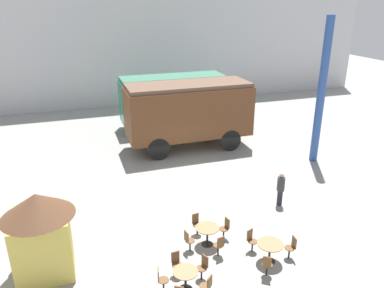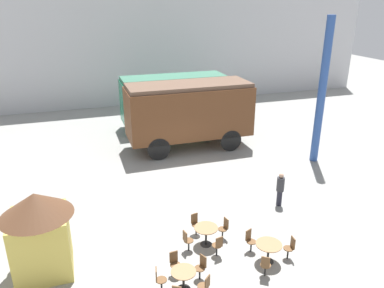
# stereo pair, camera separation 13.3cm
# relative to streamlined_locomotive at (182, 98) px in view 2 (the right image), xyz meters

# --- Properties ---
(ground_plane) EXTENTS (80.00, 80.00, 0.00)m
(ground_plane) POSITION_rel_streamlined_locomotive_xyz_m (-1.78, -8.69, -2.13)
(ground_plane) COLOR gray
(backdrop_wall) EXTENTS (44.00, 0.15, 9.00)m
(backdrop_wall) POSITION_rel_streamlined_locomotive_xyz_m (-1.78, 7.07, 2.37)
(backdrop_wall) COLOR silver
(backdrop_wall) RESTS_ON ground_plane
(streamlined_locomotive) EXTENTS (9.07, 2.51, 3.73)m
(streamlined_locomotive) POSITION_rel_streamlined_locomotive_xyz_m (0.00, 0.00, 0.00)
(streamlined_locomotive) COLOR #196B47
(streamlined_locomotive) RESTS_ON ground_plane
(passenger_coach_wooden) EXTENTS (7.49, 2.87, 4.08)m
(passenger_coach_wooden) POSITION_rel_streamlined_locomotive_xyz_m (-0.86, -4.24, 0.31)
(passenger_coach_wooden) COLOR brown
(passenger_coach_wooden) RESTS_ON ground_plane
(cafe_table_near) EXTENTS (0.90, 0.90, 0.76)m
(cafe_table_near) POSITION_rel_streamlined_locomotive_xyz_m (-3.26, -14.00, -1.53)
(cafe_table_near) COLOR black
(cafe_table_near) RESTS_ON ground_plane
(cafe_table_mid) EXTENTS (0.93, 0.93, 0.74)m
(cafe_table_mid) POSITION_rel_streamlined_locomotive_xyz_m (-1.51, -15.62, -1.53)
(cafe_table_mid) COLOR black
(cafe_table_mid) RESTS_ON ground_plane
(cafe_table_far) EXTENTS (0.81, 0.81, 0.72)m
(cafe_table_far) POSITION_rel_streamlined_locomotive_xyz_m (-4.75, -16.00, -1.58)
(cafe_table_far) COLOR black
(cafe_table_far) RESTS_ON ground_plane
(cafe_chair_0) EXTENTS (0.36, 0.38, 0.87)m
(cafe_chair_0) POSITION_rel_streamlined_locomotive_xyz_m (-3.42, -13.19, -1.62)
(cafe_chair_0) COLOR black
(cafe_chair_0) RESTS_ON ground_plane
(cafe_chair_1) EXTENTS (0.38, 0.36, 0.87)m
(cafe_chair_1) POSITION_rel_streamlined_locomotive_xyz_m (-4.06, -14.16, -1.62)
(cafe_chair_1) COLOR black
(cafe_chair_1) RESTS_ON ground_plane
(cafe_chair_2) EXTENTS (0.36, 0.38, 0.87)m
(cafe_chair_2) POSITION_rel_streamlined_locomotive_xyz_m (-3.10, -14.81, -1.62)
(cafe_chair_2) COLOR black
(cafe_chair_2) RESTS_ON ground_plane
(cafe_chair_3) EXTENTS (0.38, 0.36, 0.87)m
(cafe_chair_3) POSITION_rel_streamlined_locomotive_xyz_m (-2.45, -13.84, -1.62)
(cafe_chair_3) COLOR black
(cafe_chair_3) RESTS_ON ground_plane
(cafe_chair_4) EXTENTS (0.37, 0.36, 0.87)m
(cafe_chair_4) POSITION_rel_streamlined_locomotive_xyz_m (-0.68, -15.70, -1.62)
(cafe_chair_4) COLOR black
(cafe_chair_4) RESTS_ON ground_plane
(cafe_chair_5) EXTENTS (0.38, 0.40, 0.87)m
(cafe_chair_5) POSITION_rel_streamlined_locomotive_xyz_m (-1.86, -14.85, -1.62)
(cafe_chair_5) COLOR black
(cafe_chair_5) RESTS_ON ground_plane
(cafe_chair_6) EXTENTS (0.40, 0.40, 0.87)m
(cafe_chair_6) POSITION_rel_streamlined_locomotive_xyz_m (-2.00, -16.29, -1.62)
(cafe_chair_6) COLOR black
(cafe_chair_6) RESTS_ON ground_plane
(cafe_chair_7) EXTENTS (0.40, 0.38, 0.87)m
(cafe_chair_7) POSITION_rel_streamlined_locomotive_xyz_m (-4.04, -15.69, -1.62)
(cafe_chair_7) COLOR black
(cafe_chair_7) RESTS_ON ground_plane
(cafe_chair_8) EXTENTS (0.36, 0.37, 0.87)m
(cafe_chair_8) POSITION_rel_streamlined_locomotive_xyz_m (-4.83, -15.23, -1.62)
(cafe_chair_8) COLOR black
(cafe_chair_8) RESTS_ON ground_plane
(cafe_chair_9) EXTENTS (0.38, 0.36, 0.87)m
(cafe_chair_9) POSITION_rel_streamlined_locomotive_xyz_m (-5.51, -15.84, -1.62)
(cafe_chair_9) COLOR black
(cafe_chair_9) RESTS_ON ground_plane
(cafe_chair_11) EXTENTS (0.40, 0.40, 0.87)m
(cafe_chair_11) POSITION_rel_streamlined_locomotive_xyz_m (-4.23, -16.58, -1.62)
(cafe_chair_11) COLOR black
(cafe_chair_11) RESTS_ON ground_plane
(visitor_person) EXTENTS (0.34, 0.34, 1.59)m
(visitor_person) POSITION_rel_streamlined_locomotive_xyz_m (0.88, -12.27, -1.27)
(visitor_person) COLOR #262633
(visitor_person) RESTS_ON ground_plane
(ticket_kiosk) EXTENTS (2.34, 2.34, 3.00)m
(ticket_kiosk) POSITION_rel_streamlined_locomotive_xyz_m (-8.99, -13.68, -0.46)
(ticket_kiosk) COLOR #DBC151
(ticket_kiosk) RESTS_ON ground_plane
(support_pillar) EXTENTS (0.44, 0.44, 8.00)m
(support_pillar) POSITION_rel_streamlined_locomotive_xyz_m (5.42, -8.38, 1.87)
(support_pillar) COLOR #2D519E
(support_pillar) RESTS_ON ground_plane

